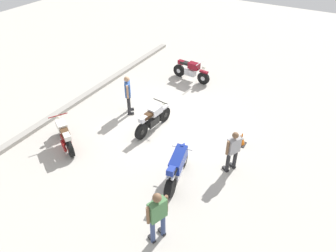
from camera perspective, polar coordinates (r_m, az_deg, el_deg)
The scene contains 10 objects.
ground_plane at distance 12.58m, azimuth 0.88°, elevation 0.22°, with size 40.00×40.00×0.00m, color #B7B2A8.
curb_edge at distance 14.96m, azimuth -14.72°, elevation 5.69°, with size 14.00×0.30×0.15m, color #9C978F.
motorcycle_maroon_cruiser at distance 15.71m, azimuth 4.29°, elevation 10.22°, with size 0.70×2.09×1.09m.
motorcycle_blue_sportbike at distance 9.87m, azimuth 1.74°, elevation -7.43°, with size 1.95×0.72×1.14m.
motorcycle_silver_cruiser at distance 12.05m, azimuth -2.82°, elevation 1.39°, with size 2.09×0.71×1.09m.
motorcycle_cream_vintage at distance 11.88m, azimuth -18.67°, elevation -1.55°, with size 1.12×1.77×1.07m.
person_in_blue_shirt at distance 12.93m, azimuth -7.44°, elevation 6.19°, with size 0.59×0.51×1.71m.
person_in_gray_shirt at distance 10.23m, azimuth 11.98°, elevation -4.28°, with size 0.59×0.46×1.58m.
person_in_green_shirt at distance 8.10m, azimuth -1.97°, elevation -16.02°, with size 0.66×0.45×1.75m.
traffic_cone at distance 11.77m, azimuth 13.50°, elevation -2.29°, with size 0.36×0.36×0.53m.
Camera 1 is at (-8.87, -4.94, 7.42)m, focal length 32.86 mm.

